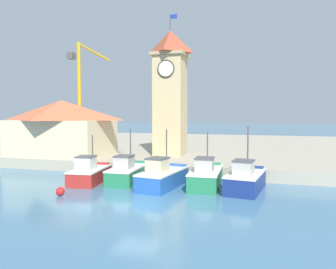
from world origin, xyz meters
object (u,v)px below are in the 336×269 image
Objects in this scene: fishing_boat_left_inner at (162,177)px; fishing_boat_center at (245,179)px; warehouse_left at (62,127)px; clock_tower at (170,90)px; fishing_boat_mid_left at (206,176)px; port_crane_near at (80,104)px; mooring_buoy at (60,191)px; fishing_boat_far_left at (90,173)px; fishing_boat_left_outer at (128,172)px.

fishing_boat_left_inner is 1.06× the size of fishing_boat_center.
warehouse_left is at bearing 160.70° from fishing_boat_center.
clock_tower reaches higher than fishing_boat_center.
port_crane_near is at bearing 136.65° from fishing_boat_mid_left.
mooring_buoy is (-5.77, -4.19, -0.51)m from fishing_boat_left_inner.
fishing_boat_mid_left is at bearing -20.91° from warehouse_left.
clock_tower is at bearing 70.06° from fishing_boat_far_left.
fishing_boat_left_inner is 12.57m from clock_tower.
warehouse_left reaches higher than mooring_buoy.
fishing_boat_far_left is at bearing -173.05° from fishing_boat_mid_left.
clock_tower is 12.10m from warehouse_left.
clock_tower is at bearing 120.36° from fishing_boat_mid_left.
fishing_boat_mid_left is 17.87m from warehouse_left.
fishing_boat_left_inner is 9.28× the size of mooring_buoy.
fishing_boat_far_left is 8.09× the size of mooring_buoy.
fishing_boat_far_left is 0.87× the size of fishing_boat_left_inner.
fishing_boat_far_left is 0.93× the size of fishing_boat_left_outer.
port_crane_near is (-18.91, 13.80, -0.93)m from clock_tower.
warehouse_left reaches higher than fishing_boat_left_outer.
fishing_boat_left_inner is 7.15m from mooring_buoy.
fishing_boat_far_left is at bearing 179.94° from fishing_boat_left_inner.
clock_tower is (0.94, 9.04, 7.07)m from fishing_boat_left_outer.
fishing_boat_left_inner is 3.22m from fishing_boat_mid_left.
mooring_buoy is (-3.49, -14.35, -7.54)m from clock_tower.
fishing_boat_left_inner is at bearing -77.35° from clock_tower.
fishing_boat_left_outer is 29.71m from port_crane_near.
fishing_boat_mid_left is (8.99, 1.10, 0.06)m from fishing_boat_far_left.
fishing_boat_center is at bearing 2.94° from fishing_boat_far_left.
fishing_boat_center is at bearing -9.58° from fishing_boat_mid_left.
clock_tower is (-5.31, 9.06, 7.03)m from fishing_boat_mid_left.
fishing_boat_far_left reaches higher than mooring_buoy.
port_crane_near is (-15.23, 23.96, 6.16)m from fishing_boat_far_left.
fishing_boat_left_outer is (2.74, 1.11, 0.02)m from fishing_boat_far_left.
warehouse_left is (-16.43, 6.28, 3.18)m from fishing_boat_mid_left.
fishing_boat_center reaches higher than mooring_buoy.
warehouse_left is 0.66× the size of port_crane_near.
fishing_boat_far_left is 0.92× the size of fishing_boat_center.
fishing_boat_left_inner is 1.01× the size of fishing_boat_mid_left.
clock_tower reaches higher than mooring_buoy.
fishing_boat_left_outer is at bearing 64.40° from mooring_buoy.
warehouse_left is at bearing 151.17° from fishing_boat_left_inner.
warehouse_left is (-7.44, 7.37, 3.23)m from fishing_boat_far_left.
clock_tower is (-8.18, 9.54, 7.03)m from fishing_boat_center.
fishing_boat_left_inner is 32.57m from port_crane_near.
clock_tower reaches higher than warehouse_left.
port_crane_near is 26.80× the size of mooring_buoy.
fishing_boat_far_left is at bearing -177.06° from fishing_boat_center.
fishing_boat_center reaches higher than fishing_boat_left_inner.
port_crane_near reaches higher than mooring_buoy.
fishing_boat_center is 14.40m from clock_tower.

